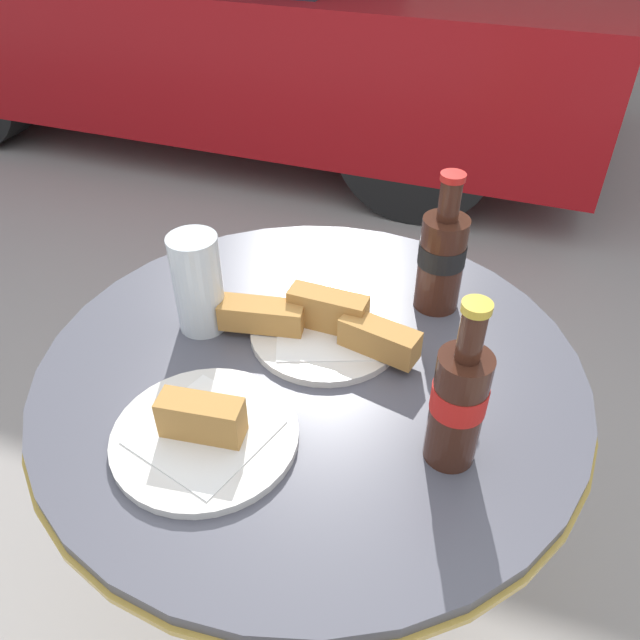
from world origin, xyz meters
TOP-DOWN VIEW (x-y plane):
  - ground_plane at (0.00, 0.00)m, footprint 30.00×30.00m
  - bistro_table at (0.00, 0.00)m, footprint 0.81×0.81m
  - cola_bottle_left at (0.14, 0.20)m, footprint 0.07×0.07m
  - cola_bottle_right at (0.22, -0.10)m, footprint 0.07×0.07m
  - drinking_glass at (-0.19, 0.02)m, footprint 0.07×0.07m
  - lunch_plate_near at (-0.00, 0.06)m, footprint 0.31×0.23m
  - lunch_plate_far at (-0.07, -0.18)m, footprint 0.24×0.24m
  - parked_car at (-1.46, 2.64)m, footprint 3.83×1.80m

SIDE VIEW (x-z plane):
  - ground_plane at x=0.00m, z-range 0.00..0.00m
  - bistro_table at x=0.00m, z-range 0.23..0.98m
  - parked_car at x=-1.46m, z-range -0.03..1.27m
  - lunch_plate_far at x=-0.07m, z-range 0.73..0.80m
  - lunch_plate_near at x=0.00m, z-range 0.74..0.81m
  - drinking_glass at x=-0.19m, z-range 0.74..0.90m
  - cola_bottle_left at x=0.14m, z-range 0.73..0.96m
  - cola_bottle_right at x=0.22m, z-range 0.72..0.96m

